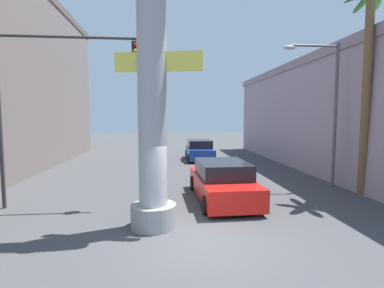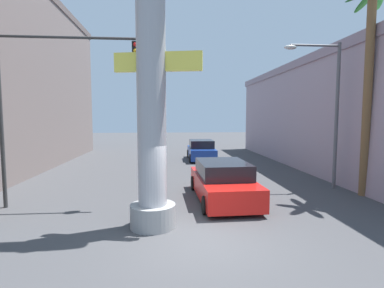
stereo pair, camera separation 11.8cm
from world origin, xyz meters
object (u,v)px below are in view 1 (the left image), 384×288
at_px(neon_sign_pole, 152,88).
at_px(traffic_light_mast, 49,86).
at_px(street_lamp, 327,100).
at_px(car_lead, 222,182).
at_px(car_far, 200,150).
at_px(palm_tree_near_right, 370,67).

distance_m(neon_sign_pole, traffic_light_mast, 4.51).
height_order(street_lamp, traffic_light_mast, street_lamp).
bearing_deg(street_lamp, car_lead, -163.91).
bearing_deg(car_far, street_lamp, -64.66).
height_order(street_lamp, car_lead, street_lamp).
bearing_deg(street_lamp, neon_sign_pole, -151.33).
bearing_deg(car_lead, neon_sign_pole, -133.79).
bearing_deg(traffic_light_mast, neon_sign_pole, -32.64).
distance_m(street_lamp, car_far, 11.45).
height_order(neon_sign_pole, car_far, neon_sign_pole).
xyz_separation_m(neon_sign_pole, traffic_light_mast, (-3.79, 2.43, 0.26)).
distance_m(car_lead, palm_tree_near_right, 7.59).
bearing_deg(street_lamp, palm_tree_near_right, -61.47).
xyz_separation_m(traffic_light_mast, car_far, (6.93, 11.74, -3.72)).
height_order(neon_sign_pole, car_lead, neon_sign_pole).
distance_m(street_lamp, traffic_light_mast, 11.77).
bearing_deg(traffic_light_mast, palm_tree_near_right, 1.16).
bearing_deg(traffic_light_mast, car_lead, 3.22).
relative_size(neon_sign_pole, traffic_light_mast, 1.54).
xyz_separation_m(street_lamp, car_far, (-4.69, 9.89, -3.37)).
distance_m(traffic_light_mast, car_lead, 7.48).
xyz_separation_m(car_far, palm_tree_near_right, (5.55, -11.49, 4.64)).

